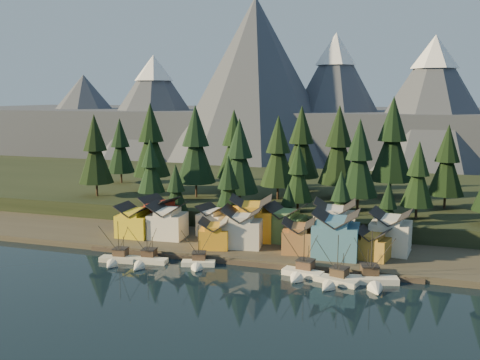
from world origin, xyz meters
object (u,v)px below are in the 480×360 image
(boat_2, at_px, (198,258))
(boat_6, at_px, (372,275))
(boat_4, at_px, (301,266))
(house_front_0, at_px, (135,220))
(house_back_0, at_px, (160,213))
(house_back_1, at_px, (214,220))
(boat_0, at_px, (116,254))
(house_front_1, at_px, (168,220))
(boat_1, at_px, (144,256))
(boat_5, at_px, (334,274))

(boat_2, bearing_deg, boat_6, -15.21)
(boat_4, xyz_separation_m, house_front_0, (-47.81, 14.34, 3.60))
(boat_2, bearing_deg, house_back_0, 117.76)
(house_front_0, distance_m, house_back_0, 8.14)
(boat_6, height_order, house_front_0, boat_6)
(boat_4, relative_size, house_back_1, 1.35)
(boat_0, relative_size, house_front_1, 1.13)
(boat_1, bearing_deg, house_back_0, 103.08)
(boat_6, relative_size, house_front_0, 1.43)
(boat_5, distance_m, house_front_1, 50.01)
(boat_2, height_order, house_back_1, house_back_1)
(boat_4, height_order, house_back_1, boat_4)
(boat_6, bearing_deg, boat_5, -177.56)
(boat_5, xyz_separation_m, house_front_1, (-46.42, 18.14, 4.17))
(boat_2, bearing_deg, house_front_1, 118.46)
(boat_2, height_order, house_front_1, house_front_1)
(boat_0, xyz_separation_m, boat_6, (58.26, 3.20, 0.14))
(house_front_1, distance_m, house_back_0, 7.98)
(boat_1, height_order, boat_4, boat_4)
(boat_0, bearing_deg, house_front_0, 97.62)
(boat_2, bearing_deg, boat_0, 174.50)
(boat_4, xyz_separation_m, house_back_0, (-44.21, 21.63, 4.08))
(boat_2, relative_size, house_back_1, 1.17)
(house_front_1, distance_m, house_back_1, 12.38)
(boat_1, bearing_deg, house_front_1, 93.05)
(boat_0, distance_m, house_front_0, 18.80)
(boat_2, bearing_deg, boat_1, 174.33)
(boat_4, height_order, boat_6, boat_6)
(house_back_1, bearing_deg, house_front_0, -145.80)
(house_front_0, bearing_deg, boat_0, -75.27)
(boat_2, bearing_deg, boat_4, -14.63)
(boat_5, bearing_deg, house_front_1, 174.59)
(boat_0, bearing_deg, boat_1, 3.17)
(boat_5, bearing_deg, boat_2, -168.33)
(boat_5, distance_m, house_back_0, 57.18)
(boat_6, bearing_deg, house_back_1, 138.86)
(boat_5, bearing_deg, house_back_0, 170.86)
(boat_5, height_order, house_back_0, house_back_0)
(boat_0, xyz_separation_m, boat_4, (43.25, 3.47, 0.35))
(boat_1, bearing_deg, boat_2, 4.79)
(boat_4, distance_m, boat_5, 7.86)
(boat_2, distance_m, house_front_1, 22.22)
(boat_1, distance_m, house_front_1, 18.60)
(boat_2, bearing_deg, house_back_1, 85.89)
(house_front_1, bearing_deg, house_back_0, 126.88)
(house_back_1, bearing_deg, house_back_0, -166.14)
(boat_5, distance_m, house_front_0, 57.90)
(boat_1, xyz_separation_m, house_front_1, (-2.42, 17.90, 4.46))
(boat_4, bearing_deg, boat_0, -165.14)
(boat_4, bearing_deg, house_front_1, 168.47)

